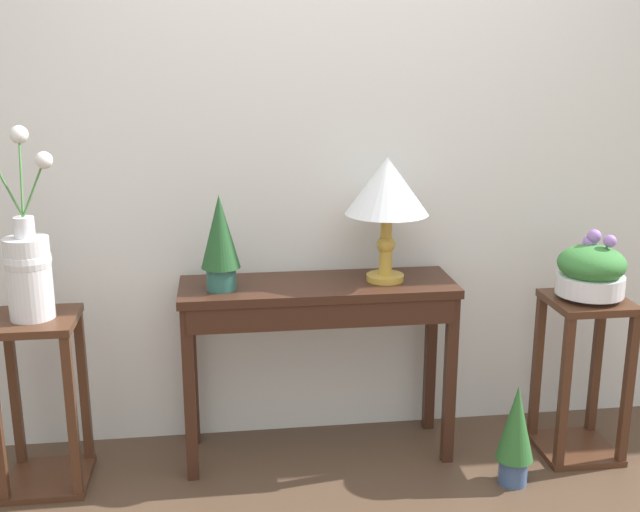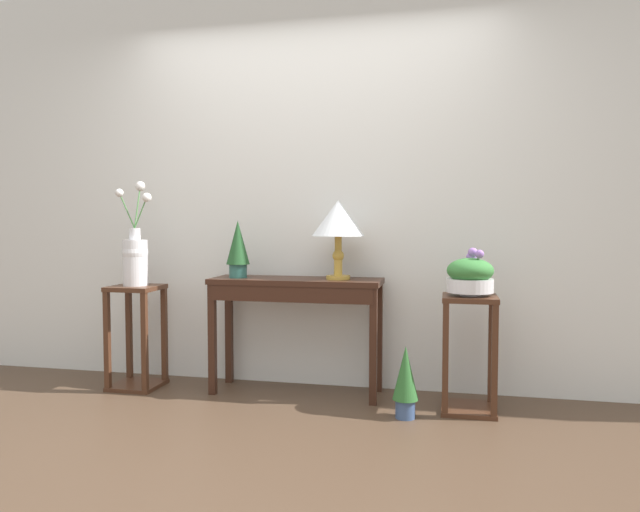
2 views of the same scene
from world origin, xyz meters
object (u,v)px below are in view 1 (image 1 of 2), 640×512
Objects in this scene: table_lamp at (387,190)px; potted_plant_floor at (516,431)px; console_table at (318,313)px; flower_vase_tall_left at (28,264)px; potted_plant_on_console at (220,239)px; pedestal_stand_right at (581,377)px; planter_bowl_wide_right at (591,270)px; pedestal_stand_left at (42,403)px.

potted_plant_floor is at bearing -37.50° from table_lamp.
console_table is 1.13m from flower_vase_tall_left.
flower_vase_tall_left is at bearing -175.76° from console_table.
potted_plant_on_console is 1.61m from pedestal_stand_right.
pedestal_stand_left is at bearing 178.93° from planter_bowl_wide_right.
console_table is 1.14m from pedestal_stand_right.
console_table is 2.20× the size of table_lamp.
console_table is 1.60× the size of pedestal_stand_left.
planter_bowl_wide_right is at bearing -6.45° from console_table.
planter_bowl_wide_right is at bearing -1.11° from flower_vase_tall_left.
flower_vase_tall_left is at bearing 178.89° from planter_bowl_wide_right.
flower_vase_tall_left is 1.02× the size of pedestal_stand_right.
console_table is 1.13m from pedestal_stand_left.
console_table is 1.58× the size of flower_vase_tall_left.
potted_plant_on_console reaches higher than pedestal_stand_right.
flower_vase_tall_left reaches higher than console_table.
pedestal_stand_right is 0.43m from potted_plant_floor.
potted_plant_on_console is at bearing 164.33° from potted_plant_floor.
pedestal_stand_right is at bearing -4.24° from potted_plant_on_console.
potted_plant_floor is (1.83, -0.25, -0.12)m from pedestal_stand_left.
pedestal_stand_left reaches higher than potted_plant_floor.
console_table is 1.61× the size of pedestal_stand_right.
planter_bowl_wide_right is at bearing -1.07° from pedestal_stand_left.
table_lamp is 0.73× the size of pedestal_stand_left.
console_table reaches higher than potted_plant_floor.
table_lamp is at bearing 3.14° from potted_plant_on_console.
flower_vase_tall_left is 2.51× the size of planter_bowl_wide_right.
flower_vase_tall_left is at bearing 76.17° from pedestal_stand_left.
pedestal_stand_right is (2.19, -0.04, -0.56)m from flower_vase_tall_left.
pedestal_stand_right is at bearing -1.09° from pedestal_stand_left.
pedestal_stand_right is 2.47× the size of planter_bowl_wide_right.
potted_plant_on_console is at bearing -176.86° from table_lamp.
pedestal_stand_left reaches higher than pedestal_stand_right.
flower_vase_tall_left is at bearing -175.70° from table_lamp.
pedestal_stand_right is 1.65× the size of potted_plant_floor.
flower_vase_tall_left is 2.19m from planter_bowl_wide_right.
pedestal_stand_right is at bearing -10.17° from table_lamp.
flower_vase_tall_left reaches higher than potted_plant_on_console.
flower_vase_tall_left reaches higher than pedestal_stand_left.
pedestal_stand_right is 0.47m from planter_bowl_wide_right.
potted_plant_floor is at bearing -24.11° from console_table.
potted_plant_floor is at bearing -150.11° from pedestal_stand_right.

